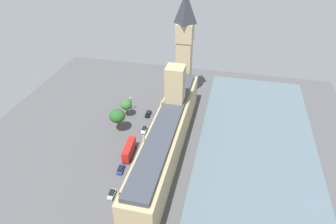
{
  "coord_description": "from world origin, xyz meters",
  "views": [
    {
      "loc": [
        -21.9,
        83.86,
        74.9
      ],
      "look_at": [
        1.0,
        -14.71,
        7.68
      ],
      "focal_mm": 32.57,
      "sensor_mm": 36.0,
      "label": 1
    }
  ],
  "objects": [
    {
      "name": "clock_tower",
      "position": [
        -0.07,
        -42.05,
        25.23
      ],
      "size": [
        7.46,
        7.46,
        48.85
      ],
      "color": "tan",
      "rests_on": "ground"
    },
    {
      "name": "plane_tree_midblock",
      "position": [
        20.27,
        -18.96,
        5.62
      ],
      "size": [
        4.78,
        4.78,
        7.7
      ],
      "color": "brown",
      "rests_on": "ground"
    },
    {
      "name": "pedestrian_leading",
      "position": [
        6.39,
        4.49,
        0.7
      ],
      "size": [
        0.63,
        0.54,
        1.55
      ],
      "rotation": [
        0.0,
        0.0,
        1.88
      ],
      "color": "#336B60",
      "rests_on": "ground"
    },
    {
      "name": "car_blue_kerbside",
      "position": [
        11.1,
        13.51,
        0.89
      ],
      "size": [
        2.2,
        4.71,
        1.74
      ],
      "rotation": [
        0.0,
        0.0,
        3.22
      ],
      "color": "navy",
      "rests_on": "ground"
    },
    {
      "name": "car_white_under_trees",
      "position": [
        9.76,
        -10.01,
        0.89
      ],
      "size": [
        2.0,
        4.38,
        1.74
      ],
      "rotation": [
        0.0,
        0.0,
        0.04
      ],
      "color": "silver",
      "rests_on": "ground"
    },
    {
      "name": "parliament_building",
      "position": [
        -1.99,
        -1.41,
        7.75
      ],
      "size": [
        10.8,
        75.83,
        28.22
      ],
      "color": "tan",
      "rests_on": "ground"
    },
    {
      "name": "street_lamp_slot_10",
      "position": [
        19.96,
        -24.38,
        4.24
      ],
      "size": [
        0.56,
        0.56,
        6.04
      ],
      "color": "black",
      "rests_on": "ground"
    },
    {
      "name": "double_decker_bus_opposite_hall",
      "position": [
        10.96,
        4.96,
        2.63
      ],
      "size": [
        3.22,
        10.64,
        4.75
      ],
      "rotation": [
        0.0,
        0.0,
        0.07
      ],
      "color": "red",
      "rests_on": "ground"
    },
    {
      "name": "car_black_trailing",
      "position": [
        11.46,
        -21.49,
        0.89
      ],
      "size": [
        2.0,
        4.71,
        1.74
      ],
      "rotation": [
        0.0,
        0.0,
        0.02
      ],
      "color": "black",
      "rests_on": "ground"
    },
    {
      "name": "river_thames",
      "position": [
        -34.66,
        0.0,
        0.12
      ],
      "size": [
        43.82,
        131.25,
        0.25
      ],
      "primitive_type": "cube",
      "color": "slate",
      "rests_on": "ground"
    },
    {
      "name": "ground_plane",
      "position": [
        0.0,
        0.0,
        0.0
      ],
      "size": [
        145.83,
        145.83,
        0.0
      ],
      "primitive_type": "plane",
      "color": "#4C4C4F"
    },
    {
      "name": "car_silver_far_end",
      "position": [
        9.96,
        24.46,
        0.88
      ],
      "size": [
        1.85,
        4.17,
        1.74
      ],
      "rotation": [
        0.0,
        0.0,
        0.02
      ],
      "color": "#B7B7BC",
      "rests_on": "ground"
    },
    {
      "name": "pedestrian_corner",
      "position": [
        6.09,
        -23.84,
        0.75
      ],
      "size": [
        0.61,
        0.51,
        1.66
      ],
      "rotation": [
        0.0,
        0.0,
        1.67
      ],
      "color": "black",
      "rests_on": "ground"
    },
    {
      "name": "street_lamp_near_tower",
      "position": [
        20.07,
        -23.42,
        4.81
      ],
      "size": [
        0.56,
        0.56,
        6.98
      ],
      "color": "black",
      "rests_on": "ground"
    },
    {
      "name": "plane_tree_by_river_gate",
      "position": [
        19.97,
        -8.04,
        7.24
      ],
      "size": [
        6.33,
        6.33,
        9.97
      ],
      "color": "brown",
      "rests_on": "ground"
    }
  ]
}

